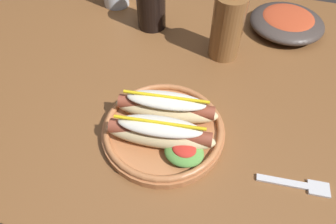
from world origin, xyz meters
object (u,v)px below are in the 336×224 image
(fork, at_px, (299,185))
(glass_bottle, at_px, (228,23))
(soda_cup, at_px, (151,4))
(side_bowl, at_px, (287,22))
(hot_dog_plate, at_px, (164,126))

(fork, relative_size, glass_bottle, 0.53)
(fork, relative_size, soda_cup, 0.95)
(glass_bottle, relative_size, side_bowl, 1.21)
(glass_bottle, bearing_deg, side_bowl, 46.49)
(soda_cup, xyz_separation_m, glass_bottle, (0.20, -0.06, 0.02))
(fork, distance_m, soda_cup, 0.54)
(fork, height_order, side_bowl, side_bowl)
(hot_dog_plate, distance_m, fork, 0.25)
(hot_dog_plate, relative_size, soda_cup, 1.82)
(soda_cup, relative_size, side_bowl, 0.68)
(soda_cup, bearing_deg, fork, -43.39)
(fork, relative_size, side_bowl, 0.64)
(hot_dog_plate, bearing_deg, soda_cup, 112.71)
(hot_dog_plate, xyz_separation_m, glass_bottle, (0.06, 0.27, 0.06))
(soda_cup, bearing_deg, side_bowl, 13.97)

